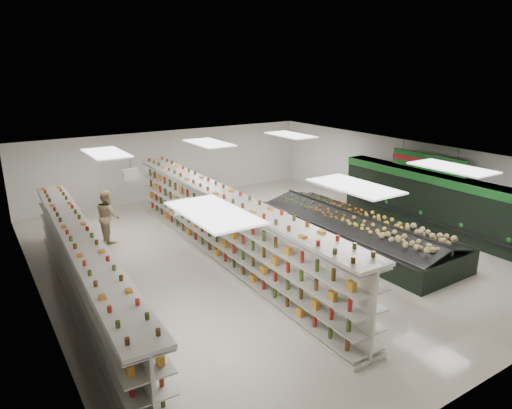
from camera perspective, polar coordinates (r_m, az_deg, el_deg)
floor at (r=15.70m, az=1.15°, el=-5.78°), size 16.00×16.00×0.00m
ceiling at (r=14.76m, az=1.23°, el=5.76°), size 14.00×16.00×0.02m
wall_back at (r=22.04m, az=-10.55°, el=4.97°), size 14.00×0.02×3.20m
wall_front at (r=10.09m, az=28.06°, el=-11.48°), size 14.00×0.02×3.20m
wall_left at (r=12.85m, az=-25.79°, el=-5.15°), size 0.02×16.00×3.20m
wall_right at (r=19.81m, az=18.26°, el=3.05°), size 0.02×16.00×3.20m
produce_wall_case at (r=18.65m, az=20.78°, el=0.83°), size 0.93×8.00×2.20m
aisle_sign_near at (r=11.38m, az=-9.08°, el=-0.19°), size 0.52×0.06×0.75m
aisle_sign_far at (r=15.02m, az=-15.33°, el=3.59°), size 0.52×0.06×0.75m
hortifruti_banner at (r=18.11m, az=20.69°, el=4.98°), size 0.12×3.20×0.95m
gondola_left at (r=12.73m, az=-20.68°, el=-8.14°), size 1.31×11.37×1.97m
gondola_center at (r=14.67m, az=-3.96°, el=-3.15°), size 1.17×13.01×2.25m
produce_island at (r=16.47m, az=12.26°, el=-3.12°), size 2.88×7.72×1.15m
soda_endcap at (r=20.93m, az=-9.94°, el=1.90°), size 1.27×0.96×1.49m
shopper_main at (r=14.62m, az=3.19°, el=-3.99°), size 0.72×0.59×1.70m
shopper_background at (r=17.07m, az=-18.02°, el=-1.37°), size 0.61×0.94×1.89m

